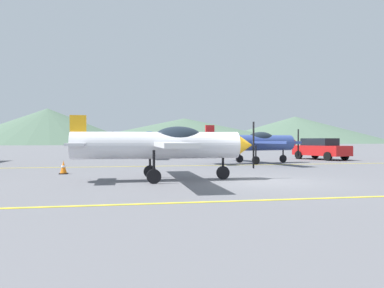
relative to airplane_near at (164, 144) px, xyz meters
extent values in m
plane|color=slate|center=(3.62, -0.97, -1.35)|extent=(400.00, 400.00, 0.00)
cube|color=yellow|center=(3.62, -5.06, -1.35)|extent=(80.00, 0.16, 0.01)
cube|color=yellow|center=(3.62, 7.59, -1.35)|extent=(80.00, 0.16, 0.01)
cylinder|color=silver|center=(-0.27, 0.00, -0.04)|extent=(6.18, 1.06, 1.00)
cone|color=#F2A519|center=(3.13, -0.03, -0.04)|extent=(0.64, 0.85, 0.85)
cube|color=black|center=(3.49, -0.03, -0.04)|extent=(0.04, 0.11, 1.81)
ellipsoid|color=#1E2833|center=(0.55, -0.01, 0.26)|extent=(1.82, 0.83, 0.82)
cube|color=silver|center=(0.09, 0.00, 0.01)|extent=(1.08, 7.99, 0.15)
cube|color=silver|center=(-3.08, 0.03, 0.01)|extent=(0.66, 2.36, 0.09)
cube|color=#F2A519|center=(-3.08, 0.03, 0.51)|extent=(0.57, 0.11, 1.09)
cylinder|color=black|center=(2.27, -0.02, -0.64)|extent=(0.09, 0.09, 0.91)
cylinder|color=black|center=(2.27, -0.02, -1.10)|extent=(0.51, 0.11, 0.51)
cylinder|color=black|center=(-0.46, -0.99, -0.64)|extent=(0.09, 0.09, 0.91)
cylinder|color=black|center=(-0.46, -0.99, -1.10)|extent=(0.51, 0.11, 0.51)
cylinder|color=black|center=(-0.44, 1.00, -0.64)|extent=(0.09, 0.09, 0.91)
cylinder|color=black|center=(-0.44, 1.00, -1.10)|extent=(0.51, 0.11, 0.51)
cylinder|color=#33478C|center=(6.51, 8.94, -0.04)|extent=(6.24, 2.22, 1.00)
cone|color=red|center=(9.84, 9.63, -0.04)|extent=(0.79, 0.96, 0.85)
cube|color=black|center=(10.20, 9.70, -0.04)|extent=(0.06, 0.11, 1.81)
ellipsoid|color=#1E2833|center=(7.31, 9.10, 0.26)|extent=(1.94, 1.17, 0.82)
cube|color=#33478C|center=(6.87, 9.01, 0.01)|extent=(2.59, 8.02, 0.15)
cube|color=#33478C|center=(3.76, 8.37, 0.01)|extent=(1.10, 2.44, 0.09)
cube|color=red|center=(3.76, 8.37, 0.51)|extent=(0.58, 0.22, 1.09)
cylinder|color=black|center=(9.00, 9.45, -0.64)|extent=(0.09, 0.09, 0.91)
cylinder|color=black|center=(9.00, 9.45, -1.10)|extent=(0.52, 0.21, 0.51)
cylinder|color=black|center=(6.54, 7.93, -0.64)|extent=(0.09, 0.09, 0.91)
cylinder|color=black|center=(6.54, 7.93, -1.10)|extent=(0.52, 0.21, 0.51)
cylinder|color=black|center=(6.13, 9.88, -0.64)|extent=(0.09, 0.09, 0.91)
cylinder|color=black|center=(6.13, 9.88, -1.10)|extent=(0.52, 0.21, 0.51)
cylinder|color=silver|center=(1.48, 17.61, -0.04)|extent=(6.24, 2.17, 1.00)
cone|color=#1E8C3F|center=(-1.85, 18.27, -0.04)|extent=(0.79, 0.95, 0.85)
cube|color=black|center=(-2.21, 18.34, -0.04)|extent=(0.06, 0.11, 1.81)
ellipsoid|color=#1E2833|center=(0.68, 17.77, 0.26)|extent=(1.94, 1.15, 0.82)
cube|color=silver|center=(1.13, 17.68, 0.01)|extent=(2.53, 8.02, 0.15)
cube|color=silver|center=(4.24, 17.06, 0.01)|extent=(1.08, 2.44, 0.09)
cube|color=#1E8C3F|center=(4.24, 17.06, 0.51)|extent=(0.58, 0.22, 1.09)
cylinder|color=black|center=(-1.01, 18.10, -0.64)|extent=(0.09, 0.09, 0.91)
cylinder|color=black|center=(-1.01, 18.10, -1.10)|extent=(0.52, 0.21, 0.51)
cylinder|color=black|center=(1.85, 18.55, -0.64)|extent=(0.09, 0.09, 0.91)
cylinder|color=black|center=(1.85, 18.55, -1.10)|extent=(0.52, 0.21, 0.51)
cylinder|color=black|center=(1.47, 16.60, -0.64)|extent=(0.09, 0.09, 0.91)
cylinder|color=black|center=(1.47, 16.60, -1.10)|extent=(0.52, 0.21, 0.51)
cylinder|color=silver|center=(4.26, 27.89, -0.04)|extent=(6.24, 2.24, 1.00)
cone|color=blue|center=(7.59, 28.59, -0.04)|extent=(0.79, 0.96, 0.85)
cube|color=black|center=(7.94, 28.66, -0.04)|extent=(0.06, 0.11, 1.81)
ellipsoid|color=#1E2833|center=(5.06, 28.06, 0.26)|extent=(1.94, 1.17, 0.82)
cube|color=silver|center=(4.61, 27.96, 0.01)|extent=(2.61, 8.02, 0.15)
cube|color=silver|center=(1.51, 27.31, 0.01)|extent=(1.10, 2.44, 0.09)
cube|color=blue|center=(1.51, 27.31, 0.51)|extent=(0.58, 0.22, 1.09)
cylinder|color=black|center=(6.74, 28.41, -0.64)|extent=(0.09, 0.09, 0.91)
cylinder|color=black|center=(6.74, 28.41, -1.10)|extent=(0.52, 0.21, 0.51)
cylinder|color=black|center=(4.28, 26.88, -0.64)|extent=(0.09, 0.09, 0.91)
cylinder|color=black|center=(4.28, 26.88, -1.10)|extent=(0.52, 0.21, 0.51)
cylinder|color=black|center=(3.88, 28.83, -0.64)|extent=(0.09, 0.09, 0.91)
cylinder|color=black|center=(3.88, 28.83, -1.10)|extent=(0.52, 0.21, 0.51)
cube|color=red|center=(13.42, 12.43, -0.66)|extent=(3.09, 4.65, 0.75)
cube|color=black|center=(13.38, 12.57, -0.01)|extent=(2.27, 2.79, 0.55)
cylinder|color=black|center=(13.03, 10.79, -1.03)|extent=(0.41, 0.68, 0.64)
cylinder|color=black|center=(14.73, 11.37, -1.03)|extent=(0.41, 0.68, 0.64)
cylinder|color=black|center=(12.12, 13.48, -1.03)|extent=(0.41, 0.68, 0.64)
cylinder|color=black|center=(13.82, 14.06, -1.03)|extent=(0.41, 0.68, 0.64)
cube|color=black|center=(-4.07, 3.47, -1.33)|extent=(0.36, 0.36, 0.04)
cone|color=orange|center=(-4.07, 3.47, -1.04)|extent=(0.29, 0.29, 0.55)
cylinder|color=white|center=(-4.07, 3.47, -1.01)|extent=(0.20, 0.20, 0.08)
cone|color=#4C6651|center=(-25.72, 120.87, 4.65)|extent=(61.33, 61.33, 12.01)
cone|color=#4C6651|center=(20.98, 119.70, 3.18)|extent=(86.88, 86.88, 9.07)
cone|color=#4C6651|center=(76.63, 146.64, 4.61)|extent=(84.88, 84.88, 11.93)
camera|label=1|loc=(-1.60, -14.05, 0.18)|focal=35.49mm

